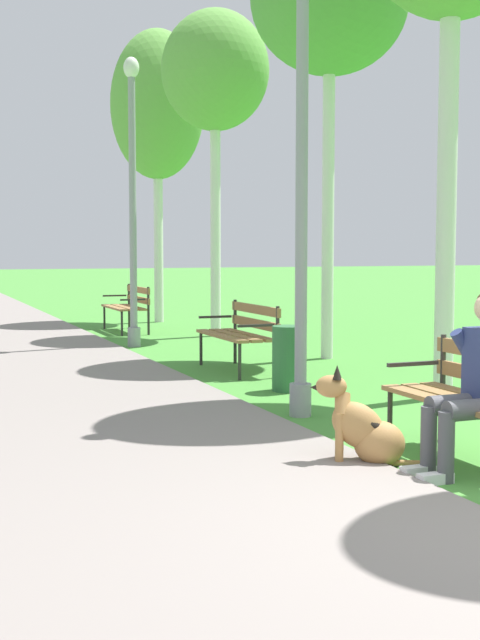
{
  "coord_description": "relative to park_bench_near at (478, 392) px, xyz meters",
  "views": [
    {
      "loc": [
        -3.34,
        -3.52,
        1.53
      ],
      "look_at": [
        -0.57,
        3.47,
        0.9
      ],
      "focal_mm": 48.25,
      "sensor_mm": 36.0,
      "label": 1
    }
  ],
  "objects": [
    {
      "name": "park_bench_near",
      "position": [
        0.0,
        0.0,
        0.0
      ],
      "size": [
        0.55,
        1.5,
        0.85
      ],
      "color": "olive",
      "rests_on": "ground"
    },
    {
      "name": "park_bench_mid",
      "position": [
        0.13,
        4.89,
        0.0
      ],
      "size": [
        0.55,
        1.5,
        0.85
      ],
      "color": "olive",
      "rests_on": "ground"
    },
    {
      "name": "park_bench_far",
      "position": [
        0.07,
        10.33,
        0.0
      ],
      "size": [
        0.55,
        1.5,
        0.85
      ],
      "color": "olive",
      "rests_on": "ground"
    },
    {
      "name": "person_seated_on_near_bench",
      "position": [
        -0.21,
        -0.26,
        0.17
      ],
      "size": [
        0.74,
        0.49,
        1.25
      ],
      "color": "#4C4C51",
      "rests_on": "ground"
    },
    {
      "name": "dog_shepherd",
      "position": [
        -0.79,
        0.22,
        -0.25
      ],
      "size": [
        0.76,
        0.5,
        0.71
      ],
      "color": "#B27F47",
      "rests_on": "ground"
    },
    {
      "name": "lamp_post_near",
      "position": [
        -0.44,
        2.01,
        1.64
      ],
      "size": [
        0.24,
        0.24,
        4.16
      ],
      "color": "gray",
      "rests_on": "ground"
    },
    {
      "name": "lamp_post_mid",
      "position": [
        -0.44,
        7.96,
        1.77
      ],
      "size": [
        0.24,
        0.24,
        4.42
      ],
      "color": "gray",
      "rests_on": "ground"
    },
    {
      "name": "birch_tree_third",
      "position": [
        1.69,
        5.59,
        4.33
      ],
      "size": [
        2.18,
        1.97,
        5.9
      ],
      "color": "silver",
      "rests_on": "ground"
    },
    {
      "name": "birch_tree_fourth",
      "position": [
        1.3,
        9.03,
        3.99
      ],
      "size": [
        1.83,
        1.95,
        5.57
      ],
      "color": "silver",
      "rests_on": "ground"
    },
    {
      "name": "birch_tree_fifth",
      "position": [
        1.18,
        12.15,
        3.9
      ],
      "size": [
        1.91,
        1.97,
        5.95
      ],
      "color": "silver",
      "rests_on": "ground"
    },
    {
      "name": "litter_bin",
      "position": [
        0.05,
        3.31,
        -0.16
      ],
      "size": [
        0.36,
        0.36,
        0.7
      ],
      "primitive_type": "cylinder",
      "color": "#2D6638",
      "rests_on": "ground"
    }
  ]
}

